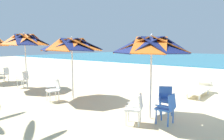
{
  "coord_description": "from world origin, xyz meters",
  "views": [
    {
      "loc": [
        2.41,
        -8.44,
        2.19
      ],
      "look_at": [
        -3.79,
        -0.56,
        1.0
      ],
      "focal_mm": 33.09,
      "sensor_mm": 36.0,
      "label": 1
    }
  ],
  "objects_px": {
    "plastic_chair_1": "(166,98)",
    "plastic_chair_0": "(136,107)",
    "sun_lounger_1": "(199,89)",
    "beach_umbrella_0": "(152,46)",
    "plastic_chair_3": "(54,89)",
    "plastic_chair_6": "(5,73)",
    "plastic_chair_2": "(167,107)",
    "beach_umbrella_2": "(25,40)",
    "plastic_chair_4": "(23,78)",
    "beach_umbrella_1": "(72,45)"
  },
  "relations": [
    {
      "from": "plastic_chair_0",
      "to": "plastic_chair_3",
      "type": "relative_size",
      "value": 1.0
    },
    {
      "from": "beach_umbrella_0",
      "to": "sun_lounger_1",
      "type": "xyz_separation_m",
      "value": [
        0.32,
        3.97,
        -1.9
      ]
    },
    {
      "from": "plastic_chair_6",
      "to": "beach_umbrella_1",
      "type": "bearing_deg",
      "value": -1.61
    },
    {
      "from": "plastic_chair_2",
      "to": "plastic_chair_4",
      "type": "distance_m",
      "value": 7.95
    },
    {
      "from": "plastic_chair_2",
      "to": "plastic_chair_3",
      "type": "xyz_separation_m",
      "value": [
        -4.48,
        -0.46,
        0.0
      ]
    },
    {
      "from": "plastic_chair_1",
      "to": "plastic_chair_6",
      "type": "distance_m",
      "value": 10.22
    },
    {
      "from": "beach_umbrella_0",
      "to": "plastic_chair_2",
      "type": "bearing_deg",
      "value": -11.41
    },
    {
      "from": "sun_lounger_1",
      "to": "plastic_chair_0",
      "type": "bearing_deg",
      "value": -95.18
    },
    {
      "from": "beach_umbrella_0",
      "to": "plastic_chair_4",
      "type": "distance_m",
      "value": 7.56
    },
    {
      "from": "plastic_chair_0",
      "to": "beach_umbrella_2",
      "type": "height_order",
      "value": "beach_umbrella_2"
    },
    {
      "from": "beach_umbrella_0",
      "to": "plastic_chair_1",
      "type": "distance_m",
      "value": 1.86
    },
    {
      "from": "plastic_chair_2",
      "to": "sun_lounger_1",
      "type": "xyz_separation_m",
      "value": [
        -0.26,
        4.09,
        -0.22
      ]
    },
    {
      "from": "plastic_chair_1",
      "to": "sun_lounger_1",
      "type": "relative_size",
      "value": 0.4
    },
    {
      "from": "plastic_chair_4",
      "to": "plastic_chair_6",
      "type": "xyz_separation_m",
      "value": [
        -2.69,
        0.26,
        0.0
      ]
    },
    {
      "from": "beach_umbrella_2",
      "to": "plastic_chair_4",
      "type": "distance_m",
      "value": 1.99
    },
    {
      "from": "plastic_chair_0",
      "to": "plastic_chair_2",
      "type": "relative_size",
      "value": 1.0
    },
    {
      "from": "plastic_chair_3",
      "to": "sun_lounger_1",
      "type": "relative_size",
      "value": 0.4
    },
    {
      "from": "plastic_chair_3",
      "to": "beach_umbrella_1",
      "type": "bearing_deg",
      "value": 68.42
    },
    {
      "from": "plastic_chair_2",
      "to": "plastic_chair_6",
      "type": "height_order",
      "value": "same"
    },
    {
      "from": "plastic_chair_0",
      "to": "plastic_chair_4",
      "type": "distance_m",
      "value": 7.31
    },
    {
      "from": "plastic_chair_6",
      "to": "plastic_chair_1",
      "type": "bearing_deg",
      "value": 2.58
    },
    {
      "from": "plastic_chair_1",
      "to": "sun_lounger_1",
      "type": "bearing_deg",
      "value": 86.86
    },
    {
      "from": "beach_umbrella_0",
      "to": "sun_lounger_1",
      "type": "distance_m",
      "value": 4.42
    },
    {
      "from": "plastic_chair_0",
      "to": "plastic_chair_1",
      "type": "bearing_deg",
      "value": 80.29
    },
    {
      "from": "plastic_chair_4",
      "to": "sun_lounger_1",
      "type": "distance_m",
      "value": 8.64
    },
    {
      "from": "plastic_chair_2",
      "to": "plastic_chair_6",
      "type": "bearing_deg",
      "value": 177.72
    },
    {
      "from": "beach_umbrella_0",
      "to": "plastic_chair_0",
      "type": "height_order",
      "value": "beach_umbrella_0"
    },
    {
      "from": "plastic_chair_1",
      "to": "plastic_chair_3",
      "type": "xyz_separation_m",
      "value": [
        -4.05,
        -1.35,
        0.0
      ]
    },
    {
      "from": "plastic_chair_1",
      "to": "sun_lounger_1",
      "type": "xyz_separation_m",
      "value": [
        0.18,
        3.21,
        -0.22
      ]
    },
    {
      "from": "plastic_chair_3",
      "to": "beach_umbrella_2",
      "type": "relative_size",
      "value": 0.3
    },
    {
      "from": "sun_lounger_1",
      "to": "plastic_chair_3",
      "type": "bearing_deg",
      "value": -132.83
    },
    {
      "from": "beach_umbrella_0",
      "to": "plastic_chair_3",
      "type": "xyz_separation_m",
      "value": [
        -3.9,
        -0.58,
        -1.69
      ]
    },
    {
      "from": "beach_umbrella_0",
      "to": "beach_umbrella_1",
      "type": "relative_size",
      "value": 0.99
    },
    {
      "from": "plastic_chair_2",
      "to": "plastic_chair_4",
      "type": "relative_size",
      "value": 1.0
    },
    {
      "from": "plastic_chair_2",
      "to": "beach_umbrella_2",
      "type": "xyz_separation_m",
      "value": [
        -7.55,
        0.11,
        1.95
      ]
    },
    {
      "from": "plastic_chair_1",
      "to": "plastic_chair_6",
      "type": "height_order",
      "value": "same"
    },
    {
      "from": "plastic_chair_2",
      "to": "beach_umbrella_1",
      "type": "height_order",
      "value": "beach_umbrella_1"
    },
    {
      "from": "beach_umbrella_2",
      "to": "plastic_chair_4",
      "type": "height_order",
      "value": "beach_umbrella_2"
    },
    {
      "from": "plastic_chair_0",
      "to": "beach_umbrella_1",
      "type": "xyz_separation_m",
      "value": [
        -3.52,
        0.79,
        1.71
      ]
    },
    {
      "from": "plastic_chair_2",
      "to": "plastic_chair_4",
      "type": "xyz_separation_m",
      "value": [
        -7.95,
        0.16,
        0.0
      ]
    },
    {
      "from": "plastic_chair_1",
      "to": "plastic_chair_0",
      "type": "bearing_deg",
      "value": -99.71
    },
    {
      "from": "plastic_chair_0",
      "to": "sun_lounger_1",
      "type": "xyz_separation_m",
      "value": [
        0.42,
        4.64,
        -0.22
      ]
    },
    {
      "from": "beach_umbrella_2",
      "to": "sun_lounger_1",
      "type": "xyz_separation_m",
      "value": [
        7.29,
        3.98,
        -2.16
      ]
    },
    {
      "from": "beach_umbrella_1",
      "to": "sun_lounger_1",
      "type": "bearing_deg",
      "value": 44.31
    },
    {
      "from": "plastic_chair_2",
      "to": "beach_umbrella_0",
      "type": "bearing_deg",
      "value": 168.59
    },
    {
      "from": "beach_umbrella_1",
      "to": "plastic_chair_3",
      "type": "bearing_deg",
      "value": -111.58
    },
    {
      "from": "beach_umbrella_1",
      "to": "plastic_chair_0",
      "type": "bearing_deg",
      "value": -12.67
    },
    {
      "from": "plastic_chair_0",
      "to": "beach_umbrella_2",
      "type": "bearing_deg",
      "value": 174.51
    },
    {
      "from": "plastic_chair_1",
      "to": "plastic_chair_6",
      "type": "xyz_separation_m",
      "value": [
        -10.21,
        -0.46,
        0.0
      ]
    },
    {
      "from": "plastic_chair_2",
      "to": "plastic_chair_4",
      "type": "height_order",
      "value": "same"
    }
  ]
}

